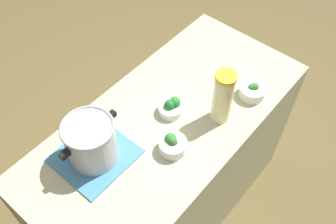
{
  "coord_description": "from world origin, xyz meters",
  "views": [
    {
      "loc": [
        -0.78,
        -0.66,
        2.25
      ],
      "look_at": [
        0.0,
        0.0,
        0.95
      ],
      "focal_mm": 41.01,
      "sensor_mm": 36.0,
      "label": 1
    }
  ],
  "objects_px": {
    "cooking_pot": "(91,141)",
    "broccoli_bowl_center": "(253,91)",
    "broccoli_bowl_front": "(173,144)",
    "broccoli_bowl_back": "(171,107)",
    "lemonade_pitcher": "(223,97)"
  },
  "relations": [
    {
      "from": "cooking_pot",
      "to": "broccoli_bowl_center",
      "type": "distance_m",
      "value": 0.77
    },
    {
      "from": "cooking_pot",
      "to": "lemonade_pitcher",
      "type": "bearing_deg",
      "value": -28.44
    },
    {
      "from": "cooking_pot",
      "to": "broccoli_bowl_center",
      "type": "xyz_separation_m",
      "value": [
        0.7,
        -0.31,
        -0.08
      ]
    },
    {
      "from": "cooking_pot",
      "to": "broccoli_bowl_center",
      "type": "relative_size",
      "value": 2.27
    },
    {
      "from": "cooking_pot",
      "to": "broccoli_bowl_back",
      "type": "bearing_deg",
      "value": -12.97
    },
    {
      "from": "lemonade_pitcher",
      "to": "broccoli_bowl_back",
      "type": "height_order",
      "value": "lemonade_pitcher"
    },
    {
      "from": "broccoli_bowl_back",
      "to": "broccoli_bowl_front",
      "type": "bearing_deg",
      "value": -138.43
    },
    {
      "from": "lemonade_pitcher",
      "to": "broccoli_bowl_front",
      "type": "distance_m",
      "value": 0.29
    },
    {
      "from": "broccoli_bowl_center",
      "to": "broccoli_bowl_back",
      "type": "height_order",
      "value": "broccoli_bowl_back"
    },
    {
      "from": "broccoli_bowl_front",
      "to": "broccoli_bowl_center",
      "type": "bearing_deg",
      "value": -11.02
    },
    {
      "from": "broccoli_bowl_front",
      "to": "broccoli_bowl_back",
      "type": "xyz_separation_m",
      "value": [
        0.15,
        0.13,
        -0.0
      ]
    },
    {
      "from": "broccoli_bowl_front",
      "to": "broccoli_bowl_center",
      "type": "height_order",
      "value": "broccoli_bowl_front"
    },
    {
      "from": "lemonade_pitcher",
      "to": "broccoli_bowl_front",
      "type": "relative_size",
      "value": 2.26
    },
    {
      "from": "cooking_pot",
      "to": "broccoli_bowl_front",
      "type": "bearing_deg",
      "value": -43.3
    },
    {
      "from": "broccoli_bowl_center",
      "to": "broccoli_bowl_front",
      "type": "bearing_deg",
      "value": 168.98
    }
  ]
}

